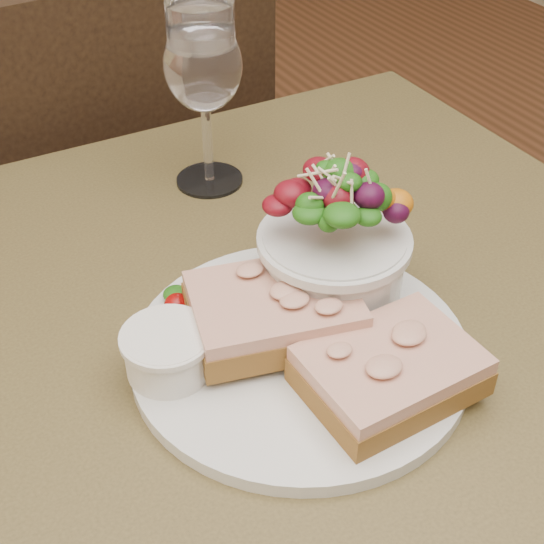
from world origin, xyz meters
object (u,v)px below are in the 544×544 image
cafe_table (276,437)px  chair_far (117,304)px  salad_bowl (335,237)px  sandwich_front (390,371)px  sandwich_back (274,311)px  dinner_plate (300,350)px  wine_glass (203,71)px  ramekin (168,350)px

cafe_table → chair_far: (0.04, 0.65, -0.36)m
chair_far → salad_bowl: bearing=87.4°
cafe_table → sandwich_front: size_ratio=6.38×
sandwich_back → salad_bowl: salad_bowl is taller
dinner_plate → sandwich_front: sandwich_front is taller
sandwich_back → salad_bowl: 0.08m
cafe_table → dinner_plate: bearing=-36.2°
cafe_table → dinner_plate: dinner_plate is taller
sandwich_front → wine_glass: 0.35m
sandwich_front → salad_bowl: 0.12m
wine_glass → ramekin: bearing=-120.8°
salad_bowl → ramekin: bearing=-174.0°
sandwich_front → dinner_plate: bearing=114.4°
sandwich_front → sandwich_back: bearing=115.6°
dinner_plate → salad_bowl: bearing=36.6°
chair_far → salad_bowl: chair_far is taller
cafe_table → dinner_plate: 0.11m
sandwich_front → wine_glass: wine_glass is taller
cafe_table → ramekin: (-0.08, 0.01, 0.13)m
chair_far → sandwich_front: size_ratio=7.18×
dinner_plate → sandwich_back: 0.04m
salad_bowl → cafe_table: bearing=-157.2°
sandwich_front → sandwich_back: 0.10m
cafe_table → wine_glass: bearing=76.3°
sandwich_back → ramekin: 0.09m
chair_far → ramekin: size_ratio=14.21×
cafe_table → ramekin: 0.16m
sandwich_back → salad_bowl: bearing=29.9°
sandwich_back → cafe_table: bearing=-94.5°
ramekin → wine_glass: 0.30m
sandwich_front → sandwich_back: size_ratio=0.87×
ramekin → wine_glass: (0.15, 0.25, 0.09)m
dinner_plate → ramekin: size_ratio=4.16×
sandwich_back → ramekin: size_ratio=2.28×
chair_far → sandwich_back: size_ratio=6.23×
dinner_plate → ramekin: ramekin is taller
chair_far → sandwich_back: chair_far is taller
dinner_plate → sandwich_back: (-0.01, 0.02, 0.03)m
chair_far → ramekin: chair_far is taller
sandwich_back → wine_glass: (0.06, 0.25, 0.09)m
dinner_plate → wine_glass: wine_glass is taller
sandwich_front → ramekin: bearing=143.1°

